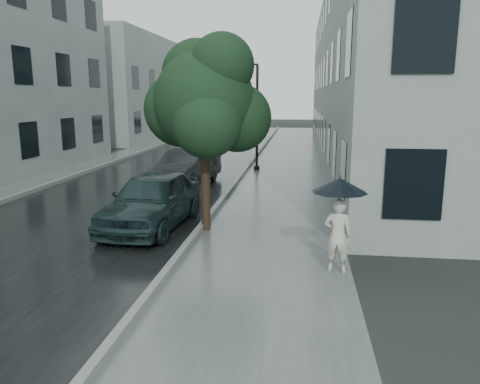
# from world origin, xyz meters

# --- Properties ---
(ground) EXTENTS (120.00, 120.00, 0.00)m
(ground) POSITION_xyz_m (0.00, 0.00, 0.00)
(ground) COLOR black
(ground) RESTS_ON ground
(sidewalk) EXTENTS (3.50, 60.00, 0.01)m
(sidewalk) POSITION_xyz_m (0.25, 12.00, 0.00)
(sidewalk) COLOR slate
(sidewalk) RESTS_ON ground
(kerb_near) EXTENTS (0.15, 60.00, 0.15)m
(kerb_near) POSITION_xyz_m (-1.57, 12.00, 0.07)
(kerb_near) COLOR slate
(kerb_near) RESTS_ON ground
(asphalt_road) EXTENTS (6.85, 60.00, 0.00)m
(asphalt_road) POSITION_xyz_m (-5.08, 12.00, 0.00)
(asphalt_road) COLOR black
(asphalt_road) RESTS_ON ground
(kerb_far) EXTENTS (0.15, 60.00, 0.15)m
(kerb_far) POSITION_xyz_m (-8.57, 12.00, 0.07)
(kerb_far) COLOR slate
(kerb_far) RESTS_ON ground
(sidewalk_far) EXTENTS (1.70, 60.00, 0.01)m
(sidewalk_far) POSITION_xyz_m (-9.50, 12.00, 0.00)
(sidewalk_far) COLOR #4C5451
(sidewalk_far) RESTS_ON ground
(building_near) EXTENTS (7.02, 36.00, 9.00)m
(building_near) POSITION_xyz_m (5.47, 19.50, 4.50)
(building_near) COLOR gray
(building_near) RESTS_ON ground
(building_far_b) EXTENTS (7.02, 18.00, 8.00)m
(building_far_b) POSITION_xyz_m (-13.77, 30.00, 4.00)
(building_far_b) COLOR gray
(building_far_b) RESTS_ON ground
(pedestrian) EXTENTS (0.60, 0.45, 1.48)m
(pedestrian) POSITION_xyz_m (1.70, 0.42, 0.75)
(pedestrian) COLOR beige
(pedestrian) RESTS_ON sidewalk
(umbrella) EXTENTS (1.16, 1.16, 1.01)m
(umbrella) POSITION_xyz_m (1.70, 0.38, 1.75)
(umbrella) COLOR black
(umbrella) RESTS_ON ground
(street_tree) EXTENTS (3.29, 2.99, 4.90)m
(street_tree) POSITION_xyz_m (-1.45, 3.10, 3.30)
(street_tree) COLOR #332619
(street_tree) RESTS_ON ground
(lamp_post) EXTENTS (0.84, 0.39, 4.89)m
(lamp_post) POSITION_xyz_m (-1.25, 13.01, 2.81)
(lamp_post) COLOR black
(lamp_post) RESTS_ON ground
(car_near) EXTENTS (2.02, 4.41, 1.47)m
(car_near) POSITION_xyz_m (-2.90, 3.07, 0.74)
(car_near) COLOR #1B2D2E
(car_near) RESTS_ON ground
(car_far) EXTENTS (2.05, 4.38, 1.39)m
(car_far) POSITION_xyz_m (-3.43, 8.92, 0.70)
(car_far) COLOR #222427
(car_far) RESTS_ON ground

